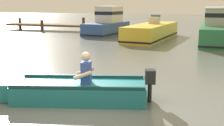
{
  "coord_description": "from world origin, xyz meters",
  "views": [
    {
      "loc": [
        2.66,
        -5.59,
        2.29
      ],
      "look_at": [
        -0.12,
        2.59,
        0.55
      ],
      "focal_mm": 47.41,
      "sensor_mm": 36.0,
      "label": 1
    }
  ],
  "objects_px": {
    "rowboat_with_person": "(77,91)",
    "moored_boat_green": "(218,29)",
    "moored_boat_blue": "(108,24)",
    "moored_boat_yellow": "(152,32)"
  },
  "relations": [
    {
      "from": "rowboat_with_person",
      "to": "moored_boat_green",
      "type": "xyz_separation_m",
      "value": [
        3.27,
        12.54,
        0.53
      ]
    },
    {
      "from": "moored_boat_yellow",
      "to": "moored_boat_green",
      "type": "relative_size",
      "value": 1.04
    },
    {
      "from": "rowboat_with_person",
      "to": "moored_boat_green",
      "type": "height_order",
      "value": "moored_boat_green"
    },
    {
      "from": "moored_boat_blue",
      "to": "moored_boat_yellow",
      "type": "xyz_separation_m",
      "value": [
        3.73,
        -1.82,
        -0.31
      ]
    },
    {
      "from": "moored_boat_blue",
      "to": "moored_boat_green",
      "type": "relative_size",
      "value": 0.72
    },
    {
      "from": "rowboat_with_person",
      "to": "moored_boat_yellow",
      "type": "distance_m",
      "value": 12.96
    },
    {
      "from": "moored_boat_yellow",
      "to": "moored_boat_green",
      "type": "distance_m",
      "value": 4.07
    },
    {
      "from": "moored_boat_blue",
      "to": "moored_boat_yellow",
      "type": "height_order",
      "value": "moored_boat_blue"
    },
    {
      "from": "moored_boat_blue",
      "to": "moored_boat_green",
      "type": "xyz_separation_m",
      "value": [
        7.77,
        -2.22,
        0.01
      ]
    },
    {
      "from": "rowboat_with_person",
      "to": "moored_boat_green",
      "type": "relative_size",
      "value": 0.55
    }
  ]
}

